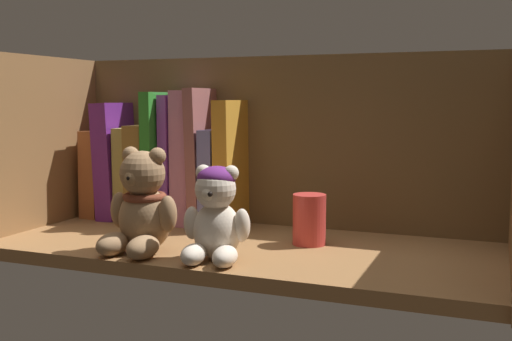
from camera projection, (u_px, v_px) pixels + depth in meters
shelf_board at (243, 251)px, 94.03cm from camera, size 75.56×31.40×2.00cm
shelf_back_panel at (279, 147)px, 107.40cm from camera, size 77.96×1.20×31.55cm
shelf_side_panel_left at (38, 148)px, 106.50cm from camera, size 1.60×33.80×31.55cm
book_0 at (102, 173)px, 117.22cm from camera, size 3.75×10.02×16.33cm
book_1 at (119, 160)px, 115.52cm from camera, size 4.33×11.85×21.56cm
book_2 at (135, 173)px, 114.45cm from camera, size 2.99×10.72×16.95cm
book_3 at (152, 172)px, 113.10cm from camera, size 3.55×13.96×17.52cm
book_4 at (166, 157)px, 111.63cm from camera, size 1.99×14.88×23.37cm
book_5 at (177, 159)px, 110.85cm from camera, size 1.75×11.06×22.83cm
book_6 at (191, 157)px, 109.76cm from camera, size 3.23×10.51×23.64cm
book_7 at (206, 157)px, 108.66cm from camera, size 2.66×12.49×24.04cm
book_8 at (219, 177)px, 108.12cm from camera, size 2.51×12.48×16.96cm
book_9 at (235, 164)px, 106.75cm from camera, size 2.98×12.52×21.99cm
teddy_bear_larger at (142, 207)px, 88.79cm from camera, size 11.11×11.27×15.24cm
teddy_bear_smaller at (216, 216)px, 83.99cm from camera, size 9.72×10.02×13.15cm
pillar_candle at (309, 219)px, 93.52cm from camera, size 5.08×5.08×7.74cm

